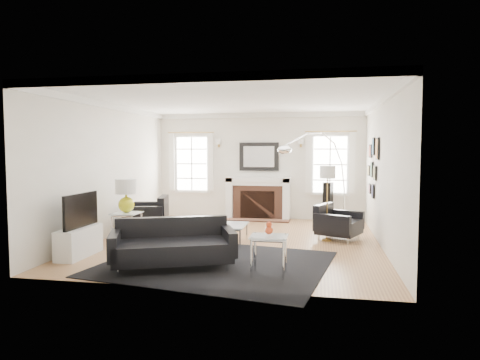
% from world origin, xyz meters
% --- Properties ---
extents(floor, '(6.00, 6.00, 0.00)m').
position_xyz_m(floor, '(0.00, 0.00, 0.00)').
color(floor, '#8F5D3C').
rests_on(floor, ground).
extents(back_wall, '(5.50, 0.04, 2.80)m').
position_xyz_m(back_wall, '(0.00, 3.00, 1.40)').
color(back_wall, silver).
rests_on(back_wall, floor).
extents(front_wall, '(5.50, 0.04, 2.80)m').
position_xyz_m(front_wall, '(0.00, -3.00, 1.40)').
color(front_wall, silver).
rests_on(front_wall, floor).
extents(left_wall, '(0.04, 6.00, 2.80)m').
position_xyz_m(left_wall, '(-2.75, 0.00, 1.40)').
color(left_wall, silver).
rests_on(left_wall, floor).
extents(right_wall, '(0.04, 6.00, 2.80)m').
position_xyz_m(right_wall, '(2.75, 0.00, 1.40)').
color(right_wall, silver).
rests_on(right_wall, floor).
extents(ceiling, '(5.50, 6.00, 0.02)m').
position_xyz_m(ceiling, '(0.00, 0.00, 2.80)').
color(ceiling, white).
rests_on(ceiling, back_wall).
extents(crown_molding, '(5.50, 6.00, 0.12)m').
position_xyz_m(crown_molding, '(0.00, 0.00, 2.74)').
color(crown_molding, white).
rests_on(crown_molding, back_wall).
extents(fireplace, '(1.70, 0.69, 1.11)m').
position_xyz_m(fireplace, '(0.00, 2.79, 0.54)').
color(fireplace, white).
rests_on(fireplace, floor).
extents(mantel_mirror, '(1.05, 0.07, 0.75)m').
position_xyz_m(mantel_mirror, '(0.00, 2.95, 1.65)').
color(mantel_mirror, black).
rests_on(mantel_mirror, back_wall).
extents(window_left, '(1.24, 0.15, 1.62)m').
position_xyz_m(window_left, '(-1.85, 2.95, 1.46)').
color(window_left, white).
rests_on(window_left, back_wall).
extents(window_right, '(1.24, 0.15, 1.62)m').
position_xyz_m(window_right, '(1.85, 2.95, 1.46)').
color(window_right, white).
rests_on(window_right, back_wall).
extents(gallery_wall, '(0.04, 1.73, 1.29)m').
position_xyz_m(gallery_wall, '(2.72, 1.30, 1.53)').
color(gallery_wall, black).
rests_on(gallery_wall, right_wall).
extents(tv_unit, '(0.35, 1.00, 1.09)m').
position_xyz_m(tv_unit, '(-2.44, -1.70, 0.33)').
color(tv_unit, white).
rests_on(tv_unit, floor).
extents(area_rug, '(3.88, 3.41, 0.01)m').
position_xyz_m(area_rug, '(-0.02, -1.74, 0.01)').
color(area_rug, black).
rests_on(area_rug, floor).
extents(sofa, '(2.06, 1.48, 0.61)m').
position_xyz_m(sofa, '(-0.64, -2.04, 0.33)').
color(sofa, black).
rests_on(sofa, floor).
extents(armchair_left, '(1.07, 1.15, 0.66)m').
position_xyz_m(armchair_left, '(-2.14, 0.60, 0.37)').
color(armchair_left, black).
rests_on(armchair_left, floor).
extents(armchair_right, '(1.05, 1.11, 0.59)m').
position_xyz_m(armchair_right, '(1.94, 0.55, 0.33)').
color(armchair_right, black).
rests_on(armchair_right, floor).
extents(coffee_table, '(0.84, 0.84, 0.37)m').
position_xyz_m(coffee_table, '(-0.22, -0.21, 0.34)').
color(coffee_table, silver).
rests_on(coffee_table, floor).
extents(side_table_left, '(0.52, 0.52, 0.57)m').
position_xyz_m(side_table_left, '(-2.20, -0.38, 0.47)').
color(side_table_left, silver).
rests_on(side_table_left, floor).
extents(nesting_table, '(0.53, 0.45, 0.59)m').
position_xyz_m(nesting_table, '(0.88, -2.23, 0.47)').
color(nesting_table, silver).
rests_on(nesting_table, floor).
extents(gourd_lamp, '(0.42, 0.42, 0.68)m').
position_xyz_m(gourd_lamp, '(-2.20, -0.38, 0.96)').
color(gourd_lamp, gold).
rests_on(gourd_lamp, side_table_left).
extents(orange_vase, '(0.12, 0.12, 0.19)m').
position_xyz_m(orange_vase, '(0.88, -2.23, 0.69)').
color(orange_vase, '#C53D19').
rests_on(orange_vase, nesting_table).
extents(arc_floor_lamp, '(1.63, 1.51, 2.31)m').
position_xyz_m(arc_floor_lamp, '(1.50, 1.66, 1.25)').
color(arc_floor_lamp, silver).
rests_on(arc_floor_lamp, floor).
extents(stick_floor_lamp, '(0.31, 0.31, 1.51)m').
position_xyz_m(stick_floor_lamp, '(1.75, 0.38, 1.31)').
color(stick_floor_lamp, '#AE853C').
rests_on(stick_floor_lamp, floor).
extents(speaker_tower, '(0.27, 0.27, 1.01)m').
position_xyz_m(speaker_tower, '(1.80, 2.65, 0.51)').
color(speaker_tower, black).
rests_on(speaker_tower, floor).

